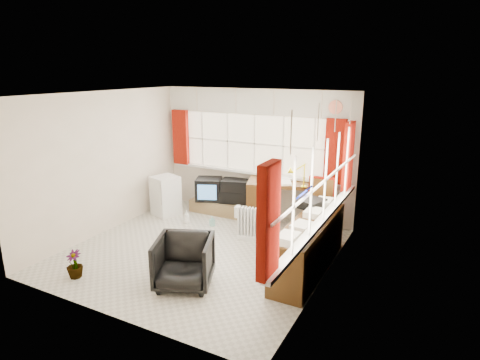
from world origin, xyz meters
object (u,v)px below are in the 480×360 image
object	(u,v)px
desk_lamp	(304,171)
task_chair	(319,207)
desk	(286,200)
tv_bench	(224,207)
crt_tv	(209,189)
office_chair	(184,262)
mini_fridge	(166,196)
radiator	(249,227)
credenza	(309,245)

from	to	relation	value
desk_lamp	task_chair	size ratio (longest dim) A/B	0.39
desk	tv_bench	distance (m)	1.35
task_chair	crt_tv	size ratio (longest dim) A/B	1.72
desk_lamp	tv_bench	size ratio (longest dim) A/B	0.31
office_chair	mini_fridge	size ratio (longest dim) A/B	0.96
desk_lamp	radiator	distance (m)	1.38
office_chair	task_chair	bearing A→B (deg)	41.03
desk_lamp	crt_tv	distance (m)	2.16
desk_lamp	crt_tv	world-z (taller)	desk_lamp
office_chair	desk_lamp	bearing A→B (deg)	50.33
task_chair	tv_bench	bearing A→B (deg)	169.66
desk	task_chair	world-z (taller)	task_chair
credenza	tv_bench	world-z (taller)	credenza
desk	desk_lamp	size ratio (longest dim) A/B	3.71
desk_lamp	tv_bench	world-z (taller)	desk_lamp
office_chair	crt_tv	size ratio (longest dim) A/B	1.20
desk	task_chair	bearing A→B (deg)	-30.65
desk_lamp	office_chair	xyz separation A→B (m)	(-0.79, -2.56, -0.79)
desk	credenza	world-z (taller)	desk
tv_bench	crt_tv	xyz separation A→B (m)	(-0.34, -0.04, 0.35)
desk_lamp	office_chair	bearing A→B (deg)	-107.14
tv_bench	mini_fridge	bearing A→B (deg)	-149.58
desk_lamp	radiator	bearing A→B (deg)	-130.87
task_chair	desk_lamp	bearing A→B (deg)	148.28
task_chair	tv_bench	size ratio (longest dim) A/B	0.78
desk_lamp	task_chair	xyz separation A→B (m)	(0.37, -0.23, -0.55)
radiator	tv_bench	bearing A→B (deg)	137.28
tv_bench	credenza	bearing A→B (deg)	-33.70
credenza	tv_bench	bearing A→B (deg)	146.30
desk	tv_bench	size ratio (longest dim) A/B	1.14
desk_lamp	mini_fridge	world-z (taller)	desk_lamp
desk	office_chair	size ratio (longest dim) A/B	2.10
task_chair	mini_fridge	bearing A→B (deg)	-176.01
crt_tv	tv_bench	bearing A→B (deg)	5.83
desk_lamp	office_chair	distance (m)	2.80
crt_tv	radiator	bearing A→B (deg)	-33.67
office_chair	desk	bearing A→B (deg)	59.63
desk	crt_tv	xyz separation A→B (m)	(-1.65, -0.12, 0.01)
office_chair	crt_tv	bearing A→B (deg)	92.77
crt_tv	office_chair	bearing A→B (deg)	-64.71
office_chair	credenza	world-z (taller)	credenza
tv_bench	radiator	bearing A→B (deg)	-42.72
desk	task_chair	size ratio (longest dim) A/B	1.46
radiator	credenza	size ratio (longest dim) A/B	0.29
desk	mini_fridge	size ratio (longest dim) A/B	2.01
office_chair	credenza	xyz separation A→B (m)	(1.36, 1.20, 0.05)
desk	mini_fridge	world-z (taller)	desk
tv_bench	office_chair	bearing A→B (deg)	-71.22
desk	radiator	bearing A→B (deg)	-105.39
crt_tv	mini_fridge	size ratio (longest dim) A/B	0.80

